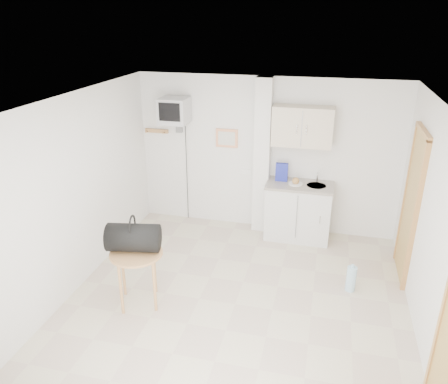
% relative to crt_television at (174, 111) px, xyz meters
% --- Properties ---
extents(ground, '(4.50, 4.50, 0.00)m').
position_rel_crt_television_xyz_m(ground, '(1.45, -2.02, -1.94)').
color(ground, beige).
rests_on(ground, ground).
extents(room_envelope, '(4.24, 4.54, 2.55)m').
position_rel_crt_television_xyz_m(room_envelope, '(1.69, -1.93, -0.40)').
color(room_envelope, white).
rests_on(room_envelope, ground).
extents(kitchenette, '(1.03, 0.58, 2.10)m').
position_rel_crt_television_xyz_m(kitchenette, '(2.02, -0.02, -1.13)').
color(kitchenette, silver).
rests_on(kitchenette, ground).
extents(crt_television, '(0.44, 0.45, 2.15)m').
position_rel_crt_television_xyz_m(crt_television, '(0.00, 0.00, 0.00)').
color(crt_television, slate).
rests_on(crt_television, ground).
extents(round_table, '(0.64, 0.64, 0.72)m').
position_rel_crt_television_xyz_m(round_table, '(0.28, -2.26, -1.32)').
color(round_table, '#C5814E').
rests_on(round_table, ground).
extents(duffel_bag, '(0.67, 0.45, 0.46)m').
position_rel_crt_television_xyz_m(duffel_bag, '(0.24, -2.22, -1.04)').
color(duffel_bag, black).
rests_on(duffel_bag, round_table).
extents(water_bottle, '(0.13, 0.13, 0.39)m').
position_rel_crt_television_xyz_m(water_bottle, '(2.85, -1.36, -1.76)').
color(water_bottle, '#A1CADF').
rests_on(water_bottle, ground).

